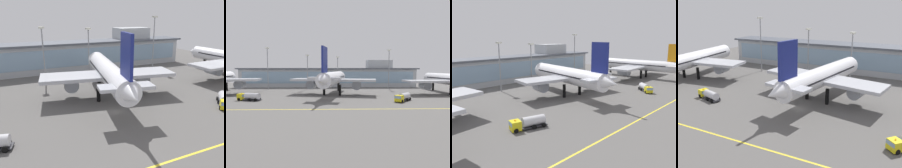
% 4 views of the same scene
% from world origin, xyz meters
% --- Properties ---
extents(ground_plane, '(180.00, 180.00, 0.00)m').
position_xyz_m(ground_plane, '(0.00, 0.00, 0.00)').
color(ground_plane, '#5B5956').
extents(taxiway_centreline_stripe, '(144.00, 0.50, 0.01)m').
position_xyz_m(taxiway_centreline_stripe, '(0.00, -22.00, 0.01)').
color(taxiway_centreline_stripe, yellow).
rests_on(taxiway_centreline_stripe, ground).
extents(terminal_building, '(115.40, 14.00, 17.43)m').
position_xyz_m(terminal_building, '(1.82, 50.69, 6.63)').
color(terminal_building, '#ADB2B7').
rests_on(terminal_building, ground).
extents(airliner_near_right, '(39.50, 49.03, 20.02)m').
position_xyz_m(airliner_near_right, '(2.91, 10.74, 7.34)').
color(airliner_near_right, black).
rests_on(airliner_near_right, ground).
extents(airliner_far_right, '(45.11, 52.88, 18.22)m').
position_xyz_m(airliner_far_right, '(58.60, 9.85, 6.65)').
color(airliner_far_right, black).
rests_on(airliner_far_right, ground).
extents(fuel_tanker_truck, '(9.36, 4.94, 2.90)m').
position_xyz_m(fuel_tanker_truck, '(-28.75, -5.47, 1.51)').
color(fuel_tanker_truck, black).
rests_on(fuel_tanker_truck, ground).
extents(baggage_tug_near, '(7.98, 8.24, 2.90)m').
position_xyz_m(baggage_tug_near, '(28.31, -8.57, 1.51)').
color(baggage_tug_near, black).
rests_on(baggage_tug_near, ground).
extents(apron_light_mast_centre, '(1.80, 1.80, 23.07)m').
position_xyz_m(apron_light_mast_centre, '(35.85, 36.07, 15.15)').
color(apron_light_mast_centre, gray).
rests_on(apron_light_mast_centre, ground).
extents(apron_light_mast_east, '(1.80, 1.80, 19.75)m').
position_xyz_m(apron_light_mast_east, '(-11.67, 33.78, 13.28)').
color(apron_light_mast_east, gray).
rests_on(apron_light_mast_east, ground).
extents(apron_light_mast_far_east, '(1.80, 1.80, 18.87)m').
position_xyz_m(apron_light_mast_far_east, '(5.58, 35.62, 12.78)').
color(apron_light_mast_far_east, gray).
rests_on(apron_light_mast_far_east, ground).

